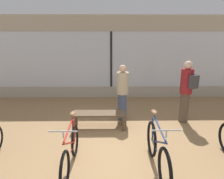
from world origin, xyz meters
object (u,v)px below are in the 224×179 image
at_px(bicycle_left, 71,151).
at_px(customer_near_rack, 186,90).
at_px(customer_by_window, 123,92).
at_px(display_bench, 99,115).
at_px(bicycle_right, 157,151).

distance_m(bicycle_left, customer_near_rack, 3.63).
xyz_separation_m(bicycle_left, customer_near_rack, (2.90, 2.10, 0.59)).
bearing_deg(customer_by_window, display_bench, -139.11).
relative_size(display_bench, customer_near_rack, 0.79).
height_order(customer_near_rack, customer_by_window, customer_near_rack).
bearing_deg(bicycle_left, display_bench, 75.51).
xyz_separation_m(bicycle_right, display_bench, (-1.16, 1.78, -0.04)).
distance_m(bicycle_left, display_bench, 1.78).
relative_size(bicycle_left, bicycle_right, 0.94).
relative_size(bicycle_right, customer_near_rack, 0.98).
height_order(display_bench, customer_near_rack, customer_near_rack).
bearing_deg(bicycle_right, customer_near_rack, 59.01).
distance_m(bicycle_right, customer_near_rack, 2.58).
xyz_separation_m(bicycle_right, customer_by_window, (-0.49, 2.35, 0.46)).
bearing_deg(customer_near_rack, display_bench, -171.21).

